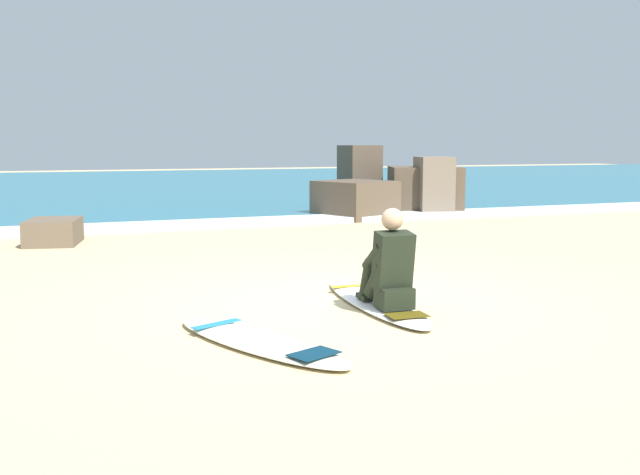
{
  "coord_description": "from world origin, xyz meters",
  "views": [
    {
      "loc": [
        -2.87,
        -6.64,
        1.62
      ],
      "look_at": [
        0.13,
        0.98,
        0.55
      ],
      "focal_mm": 40.35,
      "sensor_mm": 36.0,
      "label": 1
    }
  ],
  "objects_px": {
    "surfer_seated": "(390,269)",
    "surfboard_spare_near": "(259,341)",
    "shoreline_rock": "(54,232)",
    "surfboard_main": "(375,302)"
  },
  "relations": [
    {
      "from": "surfer_seated",
      "to": "shoreline_rock",
      "type": "distance_m",
      "value": 6.93
    },
    {
      "from": "surfboard_spare_near",
      "to": "shoreline_rock",
      "type": "height_order",
      "value": "shoreline_rock"
    },
    {
      "from": "surfboard_spare_near",
      "to": "shoreline_rock",
      "type": "distance_m",
      "value": 7.05
    },
    {
      "from": "surfer_seated",
      "to": "surfboard_spare_near",
      "type": "distance_m",
      "value": 1.66
    },
    {
      "from": "surfboard_main",
      "to": "surfer_seated",
      "type": "bearing_deg",
      "value": -94.04
    },
    {
      "from": "surfer_seated",
      "to": "surfboard_spare_near",
      "type": "height_order",
      "value": "surfer_seated"
    },
    {
      "from": "surfer_seated",
      "to": "surfboard_spare_near",
      "type": "xyz_separation_m",
      "value": [
        -1.49,
        -0.62,
        -0.4
      ]
    },
    {
      "from": "surfer_seated",
      "to": "surfboard_main",
      "type": "bearing_deg",
      "value": 85.96
    },
    {
      "from": "surfboard_spare_near",
      "to": "surfer_seated",
      "type": "bearing_deg",
      "value": 22.53
    },
    {
      "from": "shoreline_rock",
      "to": "surfer_seated",
      "type": "bearing_deg",
      "value": -65.29
    }
  ]
}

